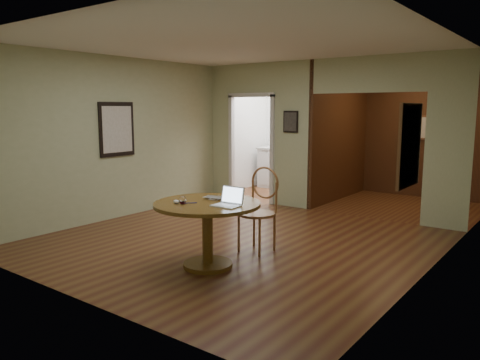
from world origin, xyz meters
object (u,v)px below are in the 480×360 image
Objects in this scene: dining_table at (207,219)px; closed_laptop at (217,199)px; chair at (260,205)px; open_laptop at (229,200)px.

closed_laptop is at bearing 85.80° from dining_table.
chair is 3.58× the size of open_laptop.
closed_laptop is (-0.11, -0.74, 0.18)m from chair.
dining_table is 0.91m from chair.
open_laptop reaches higher than closed_laptop.
open_laptop is at bearing -76.50° from chair.
open_laptop is at bearing 2.54° from dining_table.
chair reaches higher than dining_table.
open_laptop is (0.19, -0.89, 0.22)m from chair.
dining_table is 0.41m from open_laptop.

